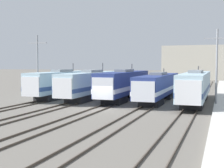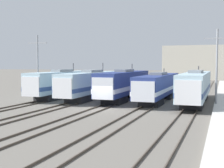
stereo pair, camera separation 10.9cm
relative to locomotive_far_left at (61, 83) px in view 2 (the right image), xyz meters
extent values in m
plane|color=#666059|center=(9.66, -9.12, -2.16)|extent=(400.00, 400.00, 0.00)
cube|color=#4C4238|center=(-0.72, -9.12, -2.09)|extent=(0.07, 120.00, 0.15)
cube|color=#4C4238|center=(0.72, -9.12, -2.09)|extent=(0.07, 120.00, 0.15)
cube|color=#4C4238|center=(4.11, -9.12, -2.09)|extent=(0.07, 120.00, 0.15)
cube|color=#4C4238|center=(5.55, -9.12, -2.09)|extent=(0.07, 120.00, 0.15)
cube|color=#4C4238|center=(8.94, -9.12, -2.09)|extent=(0.07, 120.00, 0.15)
cube|color=#4C4238|center=(10.38, -9.12, -2.09)|extent=(0.07, 120.00, 0.15)
cube|color=#4C4238|center=(13.77, -9.12, -2.09)|extent=(0.07, 120.00, 0.15)
cube|color=#4C4238|center=(15.21, -9.12, -2.09)|extent=(0.07, 120.00, 0.15)
cube|color=#4C4238|center=(18.60, -9.12, -2.09)|extent=(0.07, 120.00, 0.15)
cube|color=#4C4238|center=(20.04, -9.12, -2.09)|extent=(0.07, 120.00, 0.15)
cube|color=#232326|center=(0.00, -3.63, -1.69)|extent=(2.33, 3.61, 0.95)
cube|color=#232326|center=(0.00, 4.57, -1.69)|extent=(2.33, 3.61, 0.95)
cube|color=#9EBCCC|center=(0.00, 0.47, 0.24)|extent=(2.74, 16.40, 2.90)
cube|color=navy|center=(0.00, 0.47, -0.34)|extent=(2.78, 16.44, 0.52)
cube|color=silver|center=(0.00, -6.90, 0.02)|extent=(2.52, 1.87, 2.47)
cube|color=black|center=(0.00, -7.75, 0.56)|extent=(2.15, 0.08, 0.69)
cube|color=gray|center=(0.00, 0.47, 1.86)|extent=(1.51, 4.10, 0.35)
cylinder|color=#38383D|center=(0.00, 4.08, 2.33)|extent=(0.12, 0.12, 1.28)
cube|color=#232326|center=(4.83, -3.86, -1.69)|extent=(2.34, 4.01, 0.95)
cube|color=#232326|center=(4.83, 5.24, -1.69)|extent=(2.34, 4.01, 0.95)
cube|color=#9EBCCC|center=(4.83, 0.69, 0.21)|extent=(2.75, 18.21, 2.86)
cube|color=navy|center=(4.83, 0.69, -0.36)|extent=(2.79, 18.25, 0.51)
cube|color=silver|center=(4.83, -7.62, 0.00)|extent=(2.53, 1.79, 2.43)
cube|color=black|center=(4.83, -8.44, 0.53)|extent=(2.15, 0.08, 0.68)
cube|color=gray|center=(4.83, 0.69, 1.82)|extent=(1.51, 4.55, 0.35)
cylinder|color=#38383D|center=(4.83, 4.70, 2.32)|extent=(0.12, 0.12, 1.35)
cube|color=black|center=(9.66, -3.56, -1.69)|extent=(2.40, 3.71, 0.95)
cube|color=black|center=(9.66, 4.88, -1.69)|extent=(2.40, 3.71, 0.95)
cube|color=navy|center=(9.66, 0.66, 0.27)|extent=(2.82, 16.88, 2.97)
cube|color=silver|center=(9.66, 0.66, -0.32)|extent=(2.86, 16.92, 0.54)
cube|color=silver|center=(9.66, -6.91, 0.05)|extent=(2.59, 1.93, 2.53)
cube|color=black|center=(9.66, -7.80, 0.61)|extent=(2.21, 0.08, 0.71)
cube|color=slate|center=(9.66, 0.66, 1.93)|extent=(1.55, 4.22, 0.35)
cylinder|color=#38383D|center=(9.66, 4.37, 2.30)|extent=(0.12, 0.12, 1.08)
cube|color=black|center=(14.49, -3.95, -1.69)|extent=(2.41, 3.85, 0.95)
cube|color=black|center=(14.49, 4.80, -1.69)|extent=(2.41, 3.85, 0.95)
cube|color=navy|center=(14.49, 0.43, 0.09)|extent=(2.83, 17.49, 2.62)
cube|color=silver|center=(14.49, 0.43, -0.43)|extent=(2.87, 17.53, 0.47)
cube|color=silver|center=(14.49, -7.29, -0.10)|extent=(2.61, 2.26, 2.23)
cube|color=black|center=(14.49, -8.34, 0.39)|extent=(2.22, 0.08, 0.62)
cube|color=slate|center=(14.49, 0.43, 1.58)|extent=(1.56, 4.37, 0.35)
cylinder|color=#38383D|center=(14.49, 4.27, 1.81)|extent=(0.12, 0.12, 0.81)
cube|color=#232326|center=(19.32, -4.70, -1.69)|extent=(2.40, 4.17, 0.95)
cube|color=#232326|center=(19.32, 4.78, -1.69)|extent=(2.40, 4.17, 0.95)
cube|color=#9EBCCC|center=(19.32, 0.04, 0.25)|extent=(2.83, 18.96, 2.93)
cube|color=navy|center=(19.32, 0.04, -0.33)|extent=(2.87, 19.00, 0.53)
cube|color=silver|center=(19.32, -8.41, 0.03)|extent=(2.60, 2.26, 2.49)
cube|color=black|center=(19.32, -9.46, 0.58)|extent=(2.21, 0.08, 0.70)
cube|color=gray|center=(19.32, 0.04, 1.89)|extent=(1.56, 4.74, 0.35)
cylinder|color=#38383D|center=(19.32, 4.21, 2.13)|extent=(0.12, 0.12, 0.83)
cylinder|color=gray|center=(-2.62, -2.01, 2.39)|extent=(0.24, 0.24, 9.11)
cube|color=gray|center=(-2.62, -2.01, 5.85)|extent=(3.09, 0.16, 0.16)
cylinder|color=gray|center=(21.84, -2.01, 2.39)|extent=(0.24, 0.24, 9.11)
cube|color=gray|center=(21.84, -2.01, 5.85)|extent=(3.09, 0.16, 0.16)
cube|color=#B2AD9E|center=(14.51, 66.45, 3.22)|extent=(21.04, 15.01, 10.76)
camera|label=1|loc=(22.46, -40.75, 2.90)|focal=50.00mm
camera|label=2|loc=(22.57, -40.71, 2.90)|focal=50.00mm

